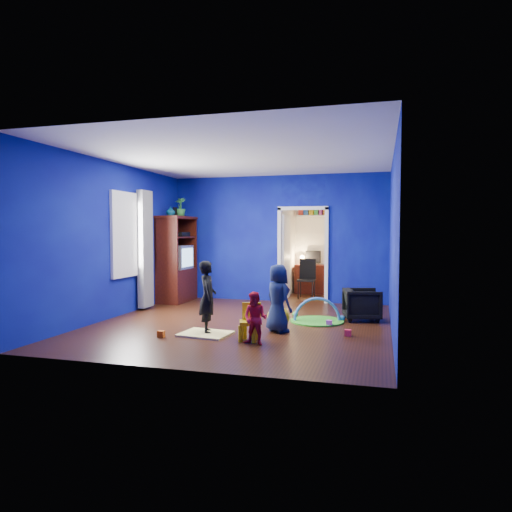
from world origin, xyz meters
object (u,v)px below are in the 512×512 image
(child_navy, at_px, (278,298))
(vase, at_px, (170,211))
(study_desk, at_px, (312,279))
(tv_armoire, at_px, (177,259))
(crt_tv, at_px, (178,257))
(play_mat, at_px, (317,321))
(toddler_red, at_px, (255,318))
(child_black, at_px, (208,297))
(folding_chair, at_px, (306,279))
(armchair, at_px, (362,304))
(hopper_ball, at_px, (278,317))
(kid_chair, at_px, (249,324))

(child_navy, height_order, vase, vase)
(study_desk, bearing_deg, tv_armoire, -142.25)
(tv_armoire, relative_size, crt_tv, 2.80)
(vase, relative_size, play_mat, 0.22)
(toddler_red, distance_m, study_desk, 5.64)
(child_black, xyz_separation_m, toddler_red, (0.92, -0.50, -0.20))
(child_navy, distance_m, folding_chair, 3.78)
(child_navy, relative_size, toddler_red, 1.44)
(play_mat, bearing_deg, study_desk, 99.64)
(folding_chair, bearing_deg, tv_armoire, -156.55)
(armchair, relative_size, hopper_ball, 1.71)
(child_navy, distance_m, study_desk, 4.75)
(armchair, height_order, vase, vase)
(kid_chair, bearing_deg, hopper_ball, 59.05)
(child_navy, distance_m, hopper_ball, 0.44)
(crt_tv, relative_size, kid_chair, 1.40)
(kid_chair, bearing_deg, vase, 114.90)
(child_black, relative_size, crt_tv, 1.64)
(play_mat, bearing_deg, child_black, -137.81)
(toddler_red, distance_m, hopper_ball, 1.16)
(vase, distance_m, play_mat, 4.21)
(vase, height_order, hopper_ball, vase)
(toddler_red, bearing_deg, crt_tv, 138.26)
(child_black, relative_size, child_navy, 1.06)
(child_black, bearing_deg, vase, 10.74)
(vase, relative_size, crt_tv, 0.30)
(child_black, xyz_separation_m, play_mat, (1.54, 1.39, -0.56))
(child_navy, xyz_separation_m, toddler_red, (-0.13, -0.90, -0.17))
(child_navy, height_order, crt_tv, crt_tv)
(child_navy, relative_size, folding_chair, 1.18)
(kid_chair, bearing_deg, crt_tv, 111.73)
(vase, height_order, play_mat, vase)
(study_desk, bearing_deg, hopper_ball, -88.79)
(child_black, bearing_deg, study_desk, -35.10)
(child_navy, relative_size, crt_tv, 1.55)
(armchair, distance_m, crt_tv, 4.41)
(armchair, xyz_separation_m, child_navy, (-1.26, -1.36, 0.25))
(play_mat, bearing_deg, child_navy, -116.23)
(kid_chair, height_order, folding_chair, folding_chair)
(tv_armoire, relative_size, folding_chair, 2.13)
(child_black, height_order, kid_chair, child_black)
(tv_armoire, bearing_deg, folding_chair, 23.45)
(vase, relative_size, folding_chair, 0.23)
(tv_armoire, distance_m, play_mat, 3.91)
(child_navy, bearing_deg, tv_armoire, 0.39)
(vase, bearing_deg, toddler_red, -48.01)
(tv_armoire, distance_m, crt_tv, 0.06)
(child_black, relative_size, study_desk, 1.31)
(child_navy, bearing_deg, child_black, 61.90)
(hopper_ball, bearing_deg, crt_tv, 141.25)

